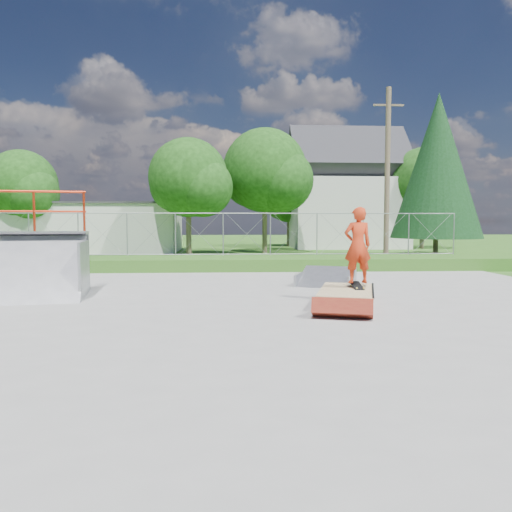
{
  "coord_description": "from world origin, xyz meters",
  "views": [
    {
      "loc": [
        0.12,
        -10.59,
        1.95
      ],
      "look_at": [
        0.85,
        1.53,
        1.1
      ],
      "focal_mm": 35.0,
      "sensor_mm": 36.0,
      "label": 1
    }
  ],
  "objects": [
    {
      "name": "tree_left_near",
      "position": [
        -1.75,
        17.83,
        4.24
      ],
      "size": [
        4.76,
        4.48,
        6.65
      ],
      "color": "brown",
      "rests_on": "ground"
    },
    {
      "name": "conifer_tree",
      "position": [
        12.0,
        17.0,
        5.05
      ],
      "size": [
        5.04,
        5.04,
        9.1
      ],
      "color": "brown",
      "rests_on": "ground"
    },
    {
      "name": "concrete_pad",
      "position": [
        0.0,
        0.0,
        0.02
      ],
      "size": [
        20.0,
        16.0,
        0.04
      ],
      "primitive_type": "cube",
      "color": "gray",
      "rests_on": "ground"
    },
    {
      "name": "skater",
      "position": [
        3.22,
        0.97,
        1.31
      ],
      "size": [
        0.68,
        0.48,
        1.79
      ],
      "primitive_type": "imported",
      "rotation": [
        0.0,
        0.0,
        3.21
      ],
      "color": "red",
      "rests_on": "grind_box"
    },
    {
      "name": "ground",
      "position": [
        0.0,
        0.0,
        0.0
      ],
      "size": [
        120.0,
        120.0,
        0.0
      ],
      "primitive_type": "plane",
      "color": "#2D5D1A",
      "rests_on": "ground"
    },
    {
      "name": "tree_right_far",
      "position": [
        14.27,
        23.82,
        4.54
      ],
      "size": [
        5.1,
        4.8,
        7.12
      ],
      "color": "brown",
      "rests_on": "ground"
    },
    {
      "name": "utility_building_flat",
      "position": [
        -8.0,
        22.0,
        1.5
      ],
      "size": [
        10.0,
        6.0,
        3.0
      ],
      "primitive_type": "cube",
      "color": "#B8B8B4",
      "rests_on": "ground"
    },
    {
      "name": "tree_center",
      "position": [
        2.78,
        19.81,
        4.85
      ],
      "size": [
        5.44,
        5.12,
        7.6
      ],
      "color": "brown",
      "rests_on": "ground"
    },
    {
      "name": "tree_left_far",
      "position": [
        -11.77,
        19.85,
        3.94
      ],
      "size": [
        4.42,
        4.16,
        6.18
      ],
      "color": "brown",
      "rests_on": "ground"
    },
    {
      "name": "chain_link_fence",
      "position": [
        0.0,
        10.5,
        1.4
      ],
      "size": [
        20.0,
        0.06,
        1.8
      ],
      "primitive_type": null,
      "color": "gray",
      "rests_on": "grass_berm"
    },
    {
      "name": "grass_berm",
      "position": [
        0.0,
        9.5,
        0.25
      ],
      "size": [
        24.0,
        3.0,
        0.5
      ],
      "primitive_type": "cube",
      "color": "#2D5D1A",
      "rests_on": "ground"
    },
    {
      "name": "skateboard",
      "position": [
        3.22,
        0.97,
        0.41
      ],
      "size": [
        0.28,
        0.81,
        0.13
      ],
      "primitive_type": "cube",
      "rotation": [
        0.14,
        0.0,
        -0.08
      ],
      "color": "black",
      "rests_on": "grind_box"
    },
    {
      "name": "utility_pole",
      "position": [
        7.5,
        12.0,
        4.0
      ],
      "size": [
        0.24,
        0.24,
        8.0
      ],
      "primitive_type": "cylinder",
      "color": "brown",
      "rests_on": "ground"
    },
    {
      "name": "quarter_pipe",
      "position": [
        -4.84,
        2.05,
        1.38
      ],
      "size": [
        3.1,
        2.75,
        2.77
      ],
      "primitive_type": null,
      "rotation": [
        0.0,
        0.0,
        0.16
      ],
      "color": "gray",
      "rests_on": "concrete_pad"
    },
    {
      "name": "flat_bank_ramp",
      "position": [
        3.12,
        4.15,
        0.24
      ],
      "size": [
        2.12,
        2.18,
        0.49
      ],
      "primitive_type": null,
      "rotation": [
        0.0,
        0.0,
        -0.39
      ],
      "color": "gray",
      "rests_on": "concrete_pad"
    },
    {
      "name": "tree_back_mid",
      "position": [
        5.21,
        27.86,
        3.63
      ],
      "size": [
        4.08,
        3.84,
        5.7
      ],
      "color": "brown",
      "rests_on": "ground"
    },
    {
      "name": "gable_house",
      "position": [
        9.0,
        26.0,
        3.84
      ],
      "size": [
        8.4,
        6.08,
        8.94
      ],
      "color": "#B8B8B4",
      "rests_on": "ground"
    },
    {
      "name": "grind_box",
      "position": [
        2.91,
        0.75,
        0.19
      ],
      "size": [
        1.86,
        2.73,
        0.37
      ],
      "rotation": [
        0.0,
        0.0,
        -0.29
      ],
      "color": "maroon",
      "rests_on": "concrete_pad"
    }
  ]
}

